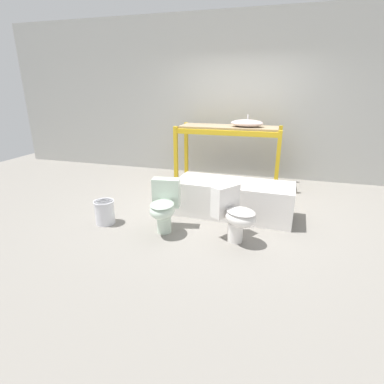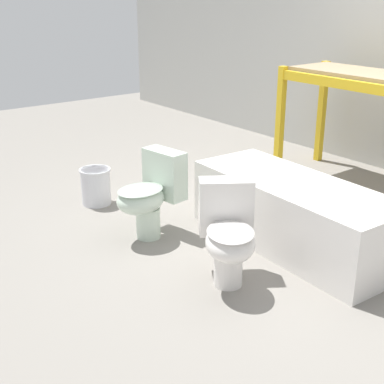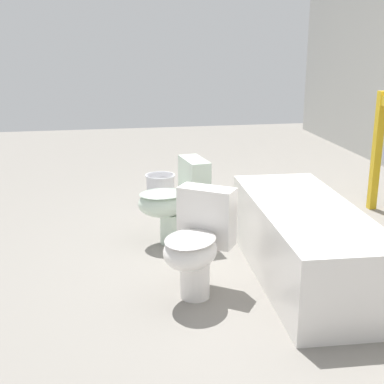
{
  "view_description": "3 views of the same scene",
  "coord_description": "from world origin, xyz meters",
  "px_view_note": "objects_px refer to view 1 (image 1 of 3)",
  "views": [
    {
      "loc": [
        0.8,
        -4.53,
        1.82
      ],
      "look_at": [
        -0.21,
        -1.07,
        0.55
      ],
      "focal_mm": 28.0,
      "sensor_mm": 36.0,
      "label": 1
    },
    {
      "loc": [
        2.71,
        -3.28,
        1.85
      ],
      "look_at": [
        -0.2,
        -1.04,
        0.45
      ],
      "focal_mm": 50.0,
      "sensor_mm": 36.0,
      "label": 2
    },
    {
      "loc": [
        3.43,
        -1.74,
        1.63
      ],
      "look_at": [
        -0.42,
        -1.06,
        0.46
      ],
      "focal_mm": 50.0,
      "sensor_mm": 36.0,
      "label": 3
    }
  ],
  "objects_px": {
    "bucket_white": "(105,212)",
    "bathtub_main": "(234,196)",
    "sink_basin": "(247,123)",
    "toilet_far": "(234,213)",
    "toilet_near": "(164,205)"
  },
  "relations": [
    {
      "from": "bucket_white",
      "to": "toilet_far",
      "type": "bearing_deg",
      "value": 0.65
    },
    {
      "from": "sink_basin",
      "to": "bucket_white",
      "type": "distance_m",
      "value": 3.0
    },
    {
      "from": "bathtub_main",
      "to": "toilet_far",
      "type": "bearing_deg",
      "value": -78.29
    },
    {
      "from": "bucket_white",
      "to": "sink_basin",
      "type": "bearing_deg",
      "value": 54.34
    },
    {
      "from": "toilet_near",
      "to": "toilet_far",
      "type": "height_order",
      "value": "same"
    },
    {
      "from": "toilet_near",
      "to": "bucket_white",
      "type": "relative_size",
      "value": 2.04
    },
    {
      "from": "sink_basin",
      "to": "toilet_far",
      "type": "xyz_separation_m",
      "value": [
        0.16,
        -2.27,
        -0.82
      ]
    },
    {
      "from": "toilet_near",
      "to": "bucket_white",
      "type": "height_order",
      "value": "toilet_near"
    },
    {
      "from": "sink_basin",
      "to": "bathtub_main",
      "type": "xyz_separation_m",
      "value": [
        0.03,
        -1.5,
        -0.89
      ]
    },
    {
      "from": "bathtub_main",
      "to": "toilet_far",
      "type": "relative_size",
      "value": 2.54
    },
    {
      "from": "bathtub_main",
      "to": "toilet_near",
      "type": "bearing_deg",
      "value": -133.01
    },
    {
      "from": "bucket_white",
      "to": "bathtub_main",
      "type": "bearing_deg",
      "value": 25.33
    },
    {
      "from": "toilet_far",
      "to": "bucket_white",
      "type": "bearing_deg",
      "value": 124.84
    },
    {
      "from": "bathtub_main",
      "to": "toilet_near",
      "type": "relative_size",
      "value": 2.54
    },
    {
      "from": "bathtub_main",
      "to": "toilet_far",
      "type": "xyz_separation_m",
      "value": [
        0.13,
        -0.77,
        0.07
      ]
    }
  ]
}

